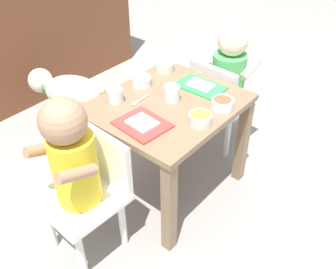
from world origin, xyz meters
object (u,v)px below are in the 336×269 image
(veggie_bowl_near, at_px, (164,66))
(spoon_by_left_tray, at_px, (139,101))
(food_tray_left, at_px, (142,124))
(water_cup_right, at_px, (116,96))
(dog, at_px, (69,92))
(dining_table, at_px, (168,120))
(seated_child_left, at_px, (76,163))
(cereal_bowl_right_side, at_px, (141,81))
(seated_child_right, at_px, (227,75))
(veggie_bowl_far, at_px, (222,103))
(food_tray_right, at_px, (200,86))
(water_cup_left, at_px, (173,94))
(cereal_bowl_left_side, at_px, (200,119))

(veggie_bowl_near, distance_m, spoon_by_left_tray, 0.29)
(food_tray_left, relative_size, veggie_bowl_near, 2.24)
(food_tray_left, height_order, water_cup_right, water_cup_right)
(food_tray_left, bearing_deg, dog, 74.30)
(dining_table, relative_size, seated_child_left, 0.85)
(food_tray_left, bearing_deg, dining_table, 8.88)
(dog, relative_size, food_tray_left, 2.21)
(seated_child_left, bearing_deg, water_cup_right, 22.98)
(cereal_bowl_right_side, xyz_separation_m, spoon_by_left_tray, (-0.11, -0.08, -0.02))
(seated_child_right, xyz_separation_m, food_tray_left, (-0.64, -0.03, 0.07))
(dog, bearing_deg, water_cup_right, -105.75)
(cereal_bowl_right_side, bearing_deg, veggie_bowl_far, -79.40)
(seated_child_left, height_order, food_tray_right, seated_child_left)
(dog, xyz_separation_m, food_tray_right, (0.15, -0.76, 0.25))
(water_cup_right, xyz_separation_m, spoon_by_left_tray, (0.06, -0.07, -0.02))
(seated_child_left, bearing_deg, veggie_bowl_near, 13.78)
(water_cup_left, height_order, spoon_by_left_tray, water_cup_left)
(dog, bearing_deg, spoon_by_left_tray, -99.01)
(dining_table, height_order, seated_child_left, seated_child_left)
(water_cup_right, bearing_deg, seated_child_left, -157.02)
(seated_child_right, relative_size, water_cup_left, 10.04)
(seated_child_left, height_order, cereal_bowl_left_side, seated_child_left)
(dining_table, xyz_separation_m, spoon_by_left_tray, (-0.07, 0.10, 0.09))
(seated_child_right, height_order, spoon_by_left_tray, seated_child_right)
(dog, height_order, veggie_bowl_near, veggie_bowl_near)
(veggie_bowl_near, bearing_deg, dining_table, -136.82)
(seated_child_right, relative_size, food_tray_right, 3.12)
(water_cup_right, relative_size, spoon_by_left_tray, 0.63)
(dining_table, xyz_separation_m, dog, (0.03, 0.73, -0.15))
(dining_table, relative_size, food_tray_left, 2.93)
(seated_child_left, xyz_separation_m, food_tray_right, (0.64, -0.06, 0.04))
(water_cup_left, xyz_separation_m, veggie_bowl_far, (0.08, -0.19, -0.01))
(water_cup_right, height_order, cereal_bowl_right_side, water_cup_right)
(food_tray_right, bearing_deg, cereal_bowl_left_side, -144.52)
(seated_child_left, xyz_separation_m, cereal_bowl_left_side, (0.42, -0.22, 0.06))
(dog, distance_m, veggie_bowl_near, 0.63)
(dog, relative_size, water_cup_right, 7.12)
(water_cup_right, bearing_deg, cereal_bowl_left_side, -75.55)
(cereal_bowl_right_side, height_order, spoon_by_left_tray, cereal_bowl_right_side)
(seated_child_right, relative_size, cereal_bowl_right_side, 7.58)
(cereal_bowl_right_side, bearing_deg, cereal_bowl_left_side, -101.49)
(cereal_bowl_right_side, distance_m, veggie_bowl_far, 0.38)
(veggie_bowl_near, bearing_deg, cereal_bowl_left_side, -122.56)
(water_cup_left, bearing_deg, cereal_bowl_right_side, 86.85)
(food_tray_left, relative_size, water_cup_left, 3.11)
(cereal_bowl_left_side, bearing_deg, cereal_bowl_right_side, 78.51)
(cereal_bowl_right_side, bearing_deg, spoon_by_left_tray, -142.10)
(dog, relative_size, cereal_bowl_right_side, 5.20)
(dining_table, distance_m, seated_child_left, 0.46)
(dining_table, relative_size, seated_child_right, 0.91)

